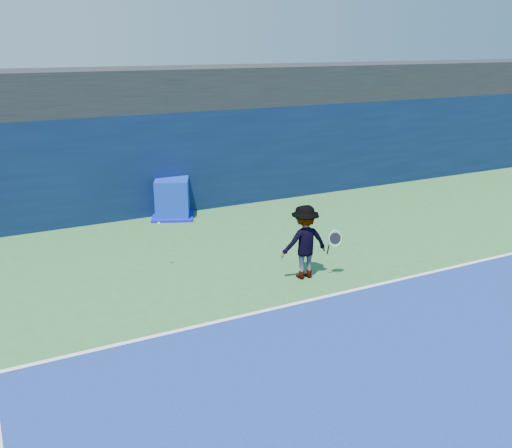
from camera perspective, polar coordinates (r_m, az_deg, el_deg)
The scene contains 7 objects.
ground at distance 9.01m, azimuth 11.07°, elevation -15.95°, with size 80.00×80.00×0.00m, color #306B33.
baseline at distance 11.18m, azimuth 1.58°, elevation -8.50°, with size 24.00×0.10×0.01m, color white.
stadium_band at distance 18.00m, azimuth -11.67°, elevation 13.12°, with size 36.00×3.00×1.20m, color black.
back_wall_assembly at distance 17.33m, azimuth -10.35°, elevation 6.01°, with size 36.00×1.03×3.00m.
equipment_cart at distance 16.92m, azimuth -8.36°, elevation 2.41°, with size 1.56×1.56×1.14m.
tennis_player at distance 12.38m, azimuth 4.88°, elevation -1.79°, with size 1.29×0.73×1.64m.
tennis_ball at distance 12.79m, azimuth -9.69°, elevation 0.05°, with size 0.06×0.06×0.06m.
Camera 1 is at (-4.81, -5.79, 4.96)m, focal length 40.00 mm.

